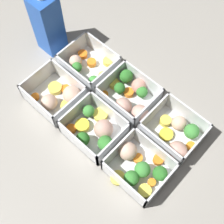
# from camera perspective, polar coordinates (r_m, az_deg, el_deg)

# --- Properties ---
(ground_plane) EXTENTS (4.00, 4.00, 0.00)m
(ground_plane) POSITION_cam_1_polar(r_m,az_deg,el_deg) (0.85, 0.00, -0.67)
(ground_plane) COLOR gray
(container_near_left) EXTENTS (0.14, 0.13, 0.06)m
(container_near_left) POSITION_cam_1_polar(r_m,az_deg,el_deg) (0.87, -9.80, 2.92)
(container_near_left) COLOR white
(container_near_left) RESTS_ON ground_plane
(container_near_center) EXTENTS (0.14, 0.13, 0.06)m
(container_near_center) POSITION_cam_1_polar(r_m,az_deg,el_deg) (0.81, -3.00, -3.22)
(container_near_center) COLOR white
(container_near_center) RESTS_ON ground_plane
(container_near_right) EXTENTS (0.15, 0.14, 0.06)m
(container_near_right) POSITION_cam_1_polar(r_m,az_deg,el_deg) (0.78, 4.87, -10.02)
(container_near_right) COLOR white
(container_near_right) RESTS_ON ground_plane
(container_far_left) EXTENTS (0.15, 0.13, 0.06)m
(container_far_left) POSITION_cam_1_polar(r_m,az_deg,el_deg) (0.92, -4.42, 8.45)
(container_far_left) COLOR white
(container_far_left) RESTS_ON ground_plane
(container_far_center) EXTENTS (0.17, 0.13, 0.06)m
(container_far_center) POSITION_cam_1_polar(r_m,az_deg,el_deg) (0.86, 3.28, 2.93)
(container_far_center) COLOR white
(container_far_center) RESTS_ON ground_plane
(container_far_right) EXTENTS (0.14, 0.13, 0.06)m
(container_far_right) POSITION_cam_1_polar(r_m,az_deg,el_deg) (0.82, 11.76, -4.02)
(container_far_right) COLOR white
(container_far_right) RESTS_ON ground_plane
(juice_carton) EXTENTS (0.07, 0.07, 0.20)m
(juice_carton) POSITION_cam_1_polar(r_m,az_deg,el_deg) (0.93, -11.66, 15.51)
(juice_carton) COLOR blue
(juice_carton) RESTS_ON ground_plane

